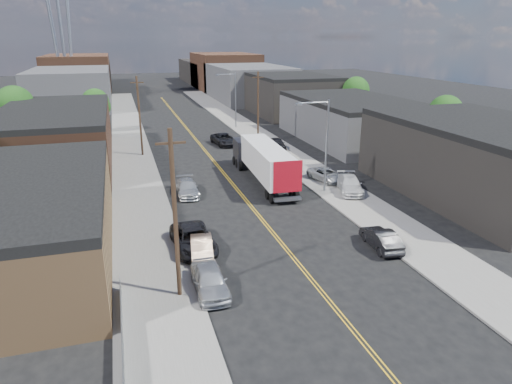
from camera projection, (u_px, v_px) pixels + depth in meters
ground at (189, 131)px, 74.39m from camera, size 260.00×260.00×0.00m
centerline at (206, 151)px, 60.79m from camera, size 0.32×120.00×0.01m
sidewalk_left at (132, 156)px, 58.18m from camera, size 5.00×140.00×0.15m
sidewalk_right at (273, 146)px, 63.36m from camera, size 5.00×140.00×0.15m
warehouse_tan at (15, 221)px, 30.51m from camera, size 12.00×22.00×5.60m
warehouse_brown at (56, 137)px, 53.92m from camera, size 12.00×26.00×6.60m
industrial_right_a at (484, 159)px, 42.98m from camera, size 14.00×22.00×7.10m
industrial_right_b at (352, 119)px, 66.71m from camera, size 14.00×24.00×6.10m
industrial_right_c at (289, 94)px, 90.04m from camera, size 14.00×22.00×7.60m
skyline_left_a at (72, 88)px, 99.38m from camera, size 16.00×30.00×8.00m
skyline_right_a at (248, 83)px, 110.28m from camera, size 16.00×30.00×8.00m
skyline_left_b at (79, 74)px, 121.72m from camera, size 16.00×26.00×10.00m
skyline_right_b at (225, 71)px, 132.62m from camera, size 16.00×26.00×10.00m
skyline_left_c at (83, 75)px, 140.33m from camera, size 16.00×40.00×7.00m
skyline_right_c at (211, 72)px, 151.24m from camera, size 16.00×40.00×7.00m
streetlight_near at (323, 139)px, 43.01m from camera, size 3.39×0.25×9.00m
streetlight_far at (233, 96)px, 74.74m from camera, size 3.39×0.25×9.00m
utility_pole_left_near at (175, 215)px, 25.17m from camera, size 1.60×0.26×10.00m
utility_pole_left_far at (140, 116)px, 56.90m from camera, size 1.60×0.26×10.00m
utility_pole_right at (258, 107)px, 64.09m from camera, size 1.60×0.26×10.00m
chainlink_fence at (124, 372)px, 19.83m from camera, size 0.05×16.00×1.22m
tree_left_mid at (16, 107)px, 61.57m from camera, size 5.10×5.04×8.37m
tree_left_far at (96, 104)px, 70.93m from camera, size 4.35×4.20×6.97m
tree_right_near at (446, 115)px, 59.25m from camera, size 4.60×4.48×7.44m
tree_right_far at (356, 92)px, 80.91m from camera, size 4.85×4.76×7.91m
semi_truck at (262, 159)px, 47.70m from camera, size 3.32×15.82×4.11m
car_left_a at (210, 280)px, 27.06m from camera, size 1.95×4.72×1.60m
car_left_b at (202, 248)px, 31.38m from camera, size 2.00×4.33×1.38m
car_left_c at (193, 239)px, 32.50m from camera, size 2.92×5.89×1.60m
car_left_d at (187, 188)px, 43.85m from camera, size 2.18×4.94×1.41m
car_right_oncoming at (381, 239)px, 32.78m from camera, size 1.91×4.49×1.44m
car_right_lot_a at (326, 175)px, 47.74m from camera, size 3.18×5.08×1.31m
car_right_lot_b at (350, 184)px, 44.25m from camera, size 3.59×5.58×1.50m
car_right_lot_c at (277, 144)px, 61.21m from camera, size 2.11×4.51×1.50m
car_ahead_truck at (224, 139)px, 64.24m from camera, size 3.30×6.00×1.59m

